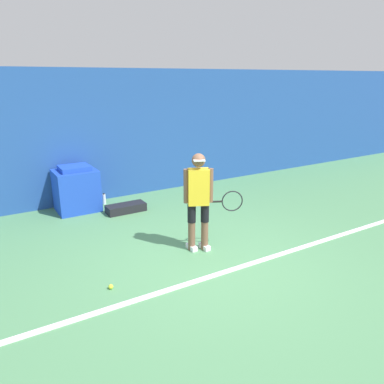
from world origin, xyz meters
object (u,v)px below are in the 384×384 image
at_px(water_bottle, 104,199).
at_px(equipment_bag, 126,208).
at_px(tennis_ball, 111,287).
at_px(covered_chair, 76,189).
at_px(tennis_player, 199,198).

bearing_deg(water_bottle, equipment_bag, -72.94).
bearing_deg(tennis_ball, covered_chair, 82.14).
relative_size(tennis_player, water_bottle, 6.38).
bearing_deg(tennis_ball, equipment_bag, 64.52).
bearing_deg(covered_chair, equipment_bag, -37.85).
bearing_deg(tennis_player, water_bottle, 126.05).
bearing_deg(water_bottle, tennis_player, -79.00).
distance_m(tennis_ball, water_bottle, 3.73).
xyz_separation_m(tennis_player, tennis_ball, (-1.71, -0.43, -0.88)).
relative_size(tennis_player, covered_chair, 1.66).
height_order(covered_chair, equipment_bag, covered_chair).
relative_size(covered_chair, equipment_bag, 1.19).
height_order(equipment_bag, water_bottle, water_bottle).
xyz_separation_m(equipment_bag, water_bottle, (-0.23, 0.76, 0.03)).
distance_m(tennis_player, tennis_ball, 1.97).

